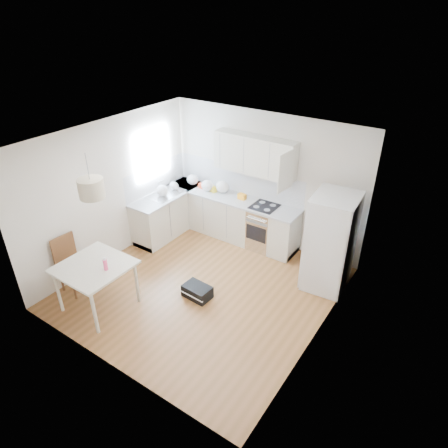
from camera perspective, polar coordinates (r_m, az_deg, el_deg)
name	(u,v)px	position (r m, az deg, el deg)	size (l,w,h in m)	color
floor	(203,288)	(7.22, -3.00, -9.09)	(4.20, 4.20, 0.00)	brown
ceiling	(198,141)	(5.92, -3.69, 11.77)	(4.20, 4.20, 0.00)	white
wall_back	(264,179)	(8.05, 5.76, 6.37)	(4.20, 4.20, 0.00)	beige
wall_left	(111,191)	(7.79, -15.80, 4.52)	(4.20, 4.20, 0.00)	beige
wall_right	(324,264)	(5.62, 14.15, -5.59)	(4.20, 4.20, 0.00)	beige
window_glassblock	(152,154)	(8.35, -10.22, 9.86)	(0.02, 1.00, 1.00)	#BFE0F9
cabinets_back	(230,217)	(8.49, 0.93, 0.98)	(3.00, 0.60, 0.88)	beige
cabinets_left	(169,213)	(8.72, -7.86, 1.52)	(0.60, 1.80, 0.88)	beige
counter_back	(231,198)	(8.28, 0.95, 3.78)	(3.02, 0.64, 0.04)	#A4A6A9
counter_left	(168,194)	(8.52, -8.07, 4.25)	(0.64, 1.82, 0.04)	#A4A6A9
backsplash_back	(238,179)	(8.37, 2.08, 6.41)	(3.00, 0.01, 0.58)	white
backsplash_left	(156,177)	(8.58, -9.71, 6.58)	(0.01, 1.80, 0.58)	white
upper_cabinets	(255,155)	(7.79, 4.40, 9.79)	(1.70, 0.32, 0.75)	beige
range_oven	(263,228)	(8.14, 5.65, -0.53)	(0.50, 0.61, 0.88)	silver
sink	(166,194)	(8.48, -8.30, 4.22)	(0.50, 0.80, 0.16)	silver
refrigerator	(331,242)	(7.07, 15.07, -2.52)	(0.83, 0.87, 1.73)	silver
dining_table	(95,270)	(6.71, -17.99, -6.31)	(1.05, 1.05, 0.82)	beige
dining_chair	(74,266)	(7.34, -20.65, -5.57)	(0.43, 0.43, 1.02)	#503218
drink_bottle	(105,264)	(6.44, -16.61, -5.47)	(0.06, 0.06, 0.22)	#F34375
gym_bag	(197,291)	(6.97, -3.83, -9.59)	(0.48, 0.31, 0.22)	black
pendant_lamp	(91,188)	(5.91, -18.44, 4.84)	(0.36, 0.36, 0.28)	#C3B596
grocery_bag_a	(193,180)	(8.82, -4.51, 6.34)	(0.26, 0.22, 0.23)	white
grocery_bag_b	(207,186)	(8.49, -2.40, 5.51)	(0.27, 0.23, 0.24)	white
grocery_bag_c	(222,187)	(8.41, -0.23, 5.33)	(0.29, 0.24, 0.26)	white
grocery_bag_d	(174,186)	(8.61, -7.16, 5.43)	(0.20, 0.17, 0.18)	white
grocery_bag_e	(162,191)	(8.36, -8.83, 4.74)	(0.26, 0.22, 0.24)	white
snack_orange	(242,197)	(8.16, 2.58, 3.94)	(0.17, 0.10, 0.11)	orange
snack_yellow	(213,189)	(8.49, -1.60, 5.02)	(0.16, 0.10, 0.11)	yellow
snack_red	(202,186)	(8.66, -3.17, 5.47)	(0.15, 0.09, 0.10)	red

